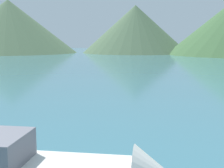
% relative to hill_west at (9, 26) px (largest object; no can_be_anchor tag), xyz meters
% --- Properties ---
extents(hill_west, '(34.38, 34.38, 13.42)m').
position_rel_hill_west_xyz_m(hill_west, '(0.00, 0.00, 0.00)').
color(hill_west, '#4C6647').
rests_on(hill_west, ground_plane).
extents(hill_central, '(26.85, 26.85, 12.02)m').
position_rel_hill_west_xyz_m(hill_central, '(32.05, 4.67, -0.70)').
color(hill_central, '#4C6647').
rests_on(hill_central, ground_plane).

